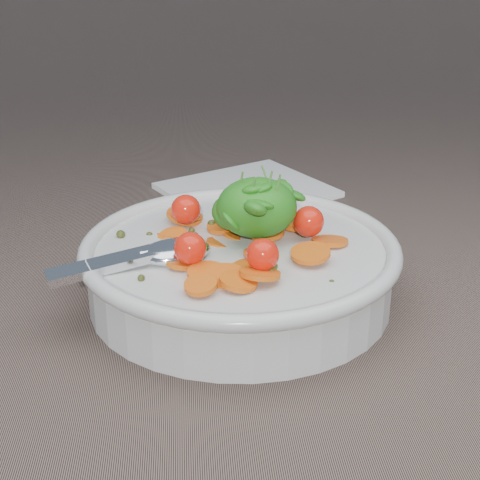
{
  "coord_description": "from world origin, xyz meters",
  "views": [
    {
      "loc": [
        -0.01,
        -0.51,
        0.27
      ],
      "look_at": [
        0.03,
        -0.01,
        0.05
      ],
      "focal_mm": 55.0,
      "sensor_mm": 36.0,
      "label": 1
    }
  ],
  "objects": [
    {
      "name": "napkin",
      "position": [
        0.05,
        0.23,
        0.0
      ],
      "size": [
        0.2,
        0.2,
        0.01
      ],
      "primitive_type": "cube",
      "rotation": [
        0.0,
        0.0,
        0.51
      ],
      "color": "white",
      "rests_on": "ground"
    },
    {
      "name": "bowl",
      "position": [
        0.03,
        -0.01,
        0.03
      ],
      "size": [
        0.26,
        0.24,
        0.1
      ],
      "color": "silver",
      "rests_on": "ground"
    },
    {
      "name": "ground",
      "position": [
        0.0,
        0.0,
        0.0
      ],
      "size": [
        6.0,
        6.0,
        0.0
      ],
      "primitive_type": "plane",
      "color": "#715C51",
      "rests_on": "ground"
    }
  ]
}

